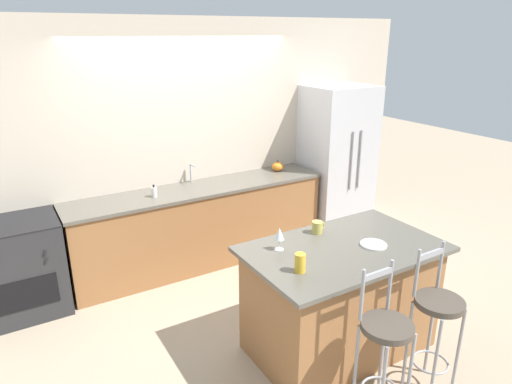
% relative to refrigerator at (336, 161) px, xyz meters
% --- Properties ---
extents(ground_plane, '(18.00, 18.00, 0.00)m').
position_rel_refrigerator_xyz_m(ground_plane, '(-1.91, -0.29, -0.96)').
color(ground_plane, tan).
extents(wall_back, '(6.00, 0.07, 2.70)m').
position_rel_refrigerator_xyz_m(wall_back, '(-1.91, 0.36, 0.39)').
color(wall_back, beige).
rests_on(wall_back, ground_plane).
extents(back_counter, '(2.92, 0.63, 0.92)m').
position_rel_refrigerator_xyz_m(back_counter, '(-1.91, 0.06, -0.50)').
color(back_counter, '#936038').
rests_on(back_counter, ground_plane).
extents(sink_faucet, '(0.02, 0.13, 0.22)m').
position_rel_refrigerator_xyz_m(sink_faucet, '(-1.91, 0.25, 0.10)').
color(sink_faucet, '#ADAFB5').
rests_on(sink_faucet, back_counter).
extents(kitchen_island, '(1.57, 0.96, 0.94)m').
position_rel_refrigerator_xyz_m(kitchen_island, '(-1.54, -1.92, -0.49)').
color(kitchen_island, '#936038').
rests_on(kitchen_island, ground_plane).
extents(refrigerator, '(0.82, 0.71, 1.92)m').
position_rel_refrigerator_xyz_m(refrigerator, '(0.00, 0.00, 0.00)').
color(refrigerator, '#BCBCC1').
rests_on(refrigerator, ground_plane).
extents(oven_range, '(0.77, 0.65, 0.92)m').
position_rel_refrigerator_xyz_m(oven_range, '(-3.77, 0.02, -0.50)').
color(oven_range, '#28282B').
rests_on(oven_range, ground_plane).
extents(bar_stool_near, '(0.34, 0.34, 1.14)m').
position_rel_refrigerator_xyz_m(bar_stool_near, '(-1.80, -2.65, -0.34)').
color(bar_stool_near, '#99999E').
rests_on(bar_stool_near, ground_plane).
extents(bar_stool_far, '(0.34, 0.34, 1.14)m').
position_rel_refrigerator_xyz_m(bar_stool_far, '(-1.28, -2.63, -0.34)').
color(bar_stool_far, '#99999E').
rests_on(bar_stool_far, ground_plane).
extents(dinner_plate, '(0.21, 0.21, 0.02)m').
position_rel_refrigerator_xyz_m(dinner_plate, '(-1.32, -2.02, -0.01)').
color(dinner_plate, white).
rests_on(dinner_plate, kitchen_island).
extents(wine_glass, '(0.07, 0.07, 0.19)m').
position_rel_refrigerator_xyz_m(wine_glass, '(-2.01, -1.69, 0.11)').
color(wine_glass, white).
rests_on(wine_glass, kitchen_island).
extents(coffee_mug, '(0.13, 0.09, 0.10)m').
position_rel_refrigerator_xyz_m(coffee_mug, '(-1.56, -1.60, 0.03)').
color(coffee_mug, '#C1B251').
rests_on(coffee_mug, kitchen_island).
extents(tumbler_cup, '(0.08, 0.08, 0.14)m').
position_rel_refrigerator_xyz_m(tumbler_cup, '(-2.08, -2.06, 0.05)').
color(tumbler_cup, gold).
rests_on(tumbler_cup, kitchen_island).
extents(pumpkin_decoration, '(0.14, 0.14, 0.14)m').
position_rel_refrigerator_xyz_m(pumpkin_decoration, '(-0.82, 0.13, 0.02)').
color(pumpkin_decoration, orange).
rests_on(pumpkin_decoration, back_counter).
extents(soap_bottle, '(0.06, 0.06, 0.13)m').
position_rel_refrigerator_xyz_m(soap_bottle, '(-2.44, -0.00, 0.02)').
color(soap_bottle, silver).
rests_on(soap_bottle, back_counter).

